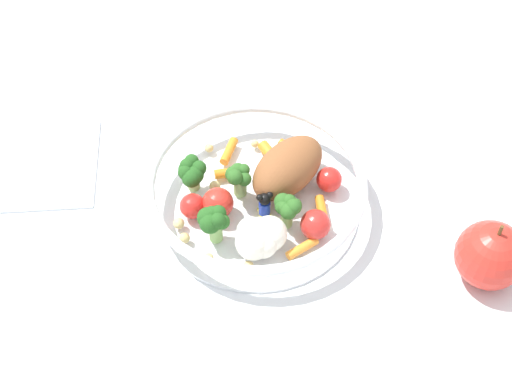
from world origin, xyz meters
TOP-DOWN VIEW (x-y plane):
  - ground_plane at (0.00, 0.00)m, footprint 2.40×2.40m
  - food_container at (-0.01, 0.01)m, footprint 0.23×0.23m
  - loose_apple at (-0.24, 0.06)m, footprint 0.07×0.07m
  - folded_napkin at (0.23, -0.01)m, footprint 0.13×0.15m

SIDE VIEW (x-z plane):
  - ground_plane at x=0.00m, z-range 0.00..0.00m
  - folded_napkin at x=0.23m, z-range 0.00..0.01m
  - food_container at x=-0.01m, z-range 0.00..0.06m
  - loose_apple at x=-0.24m, z-range -0.01..0.08m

